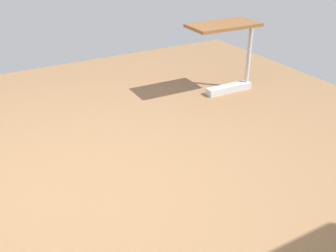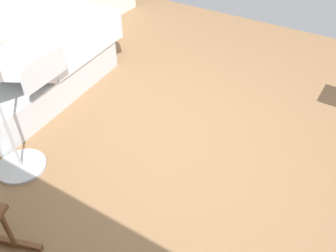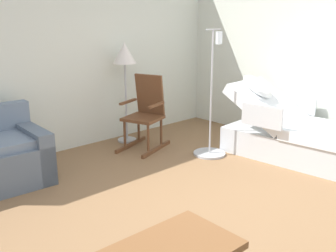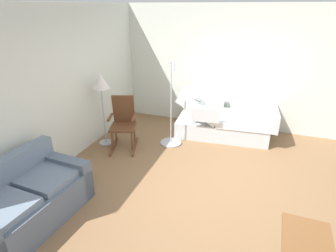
% 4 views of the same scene
% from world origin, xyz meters
% --- Properties ---
extents(ground_plane, '(6.39, 6.39, 0.00)m').
position_xyz_m(ground_plane, '(0.00, 0.00, 0.00)').
color(ground_plane, olive).
extents(overbed_table, '(0.85, 0.42, 0.84)m').
position_xyz_m(overbed_table, '(-1.83, -1.18, 0.53)').
color(overbed_table, '#B2B5BA').
rests_on(overbed_table, ground).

